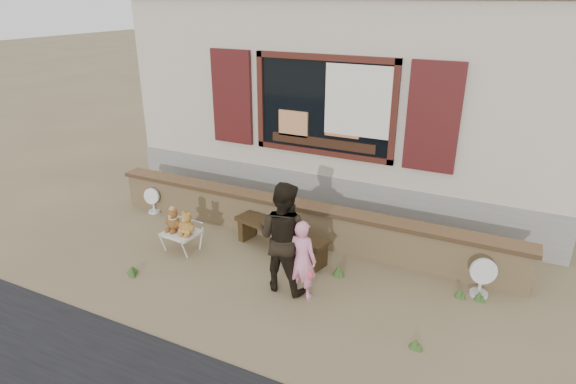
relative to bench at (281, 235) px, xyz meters
The scene contains 12 objects.
ground 0.57m from the bench, 82.30° to the right, with size 80.00×80.00×0.00m, color brown.
shopfront 4.36m from the bench, 89.09° to the left, with size 8.04×5.13×4.00m.
brick_wall 0.53m from the bench, 83.11° to the left, with size 7.10×0.36×0.67m.
bench is the anchor object (origin of this frame).
folding_chair 1.57m from the bench, 156.99° to the right, with size 0.55×0.49×0.32m.
teddy_bear_left 1.71m from the bench, 159.10° to the right, with size 0.29×0.25×0.39m, color brown, non-canonical shape.
teddy_bear_right 1.46m from the bench, 154.51° to the right, with size 0.28×0.24×0.39m, color olive, non-canonical shape.
child 1.24m from the bench, 49.70° to the right, with size 0.41×0.27×1.12m, color pink.
adult 1.07m from the bench, 60.80° to the right, with size 0.76×0.59×1.56m, color black.
fan_left 2.84m from the bench, behind, with size 0.31×0.21×0.49m.
fan_right 2.95m from the bench, ahead, with size 0.37×0.24×0.58m.
grass_tufts 0.89m from the bench, 46.09° to the right, with size 4.80×1.71×0.15m.
Camera 1 is at (2.98, -5.48, 3.78)m, focal length 30.00 mm.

